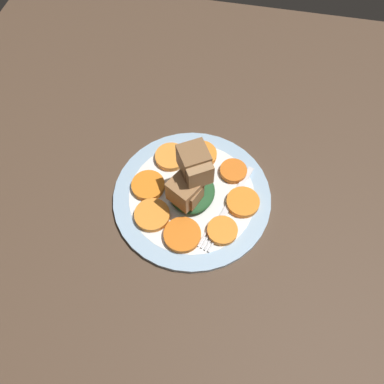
{
  "coord_description": "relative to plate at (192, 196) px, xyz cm",
  "views": [
    {
      "loc": [
        -33.07,
        -6.7,
        63.38
      ],
      "look_at": [
        0.0,
        0.0,
        4.1
      ],
      "focal_mm": 35.0,
      "sensor_mm": 36.0,
      "label": 1
    }
  ],
  "objects": [
    {
      "name": "table_slab",
      "position": [
        0.0,
        0.0,
        -1.52
      ],
      "size": [
        120.0,
        120.0,
        2.0
      ],
      "primitive_type": "cube",
      "color": "#4C3828",
      "rests_on": "ground"
    },
    {
      "name": "plate",
      "position": [
        0.0,
        0.0,
        0.0
      ],
      "size": [
        29.21,
        29.21,
        1.05
      ],
      "color": "#99B7D1",
      "rests_on": "table_slab"
    },
    {
      "name": "carrot_slice_0",
      "position": [
        6.3,
        -6.74,
        1.14
      ],
      "size": [
        5.14,
        5.14,
        1.13
      ],
      "primitive_type": "cylinder",
      "color": "orange",
      "rests_on": "plate"
    },
    {
      "name": "carrot_slice_1",
      "position": [
        8.83,
        -0.04,
        1.14
      ],
      "size": [
        6.15,
        6.15,
        1.13
      ],
      "primitive_type": "cylinder",
      "color": "orange",
      "rests_on": "plate"
    },
    {
      "name": "carrot_slice_2",
      "position": [
        7.14,
        5.64,
        1.14
      ],
      "size": [
        6.15,
        6.15,
        1.13
      ],
      "primitive_type": "cylinder",
      "color": "orange",
      "rests_on": "plate"
    },
    {
      "name": "carrot_slice_3",
      "position": [
        0.2,
        8.32,
        1.14
      ],
      "size": [
        6.19,
        6.19,
        1.13
      ],
      "primitive_type": "cylinder",
      "color": "orange",
      "rests_on": "plate"
    },
    {
      "name": "carrot_slice_4",
      "position": [
        -5.77,
        6.07,
        1.14
      ],
      "size": [
        6.31,
        6.31,
        1.13
      ],
      "primitive_type": "cylinder",
      "color": "orange",
      "rests_on": "plate"
    },
    {
      "name": "carrot_slice_5",
      "position": [
        -8.44,
        -0.17,
        1.14
      ],
      "size": [
        6.49,
        6.49,
        1.13
      ],
      "primitive_type": "cylinder",
      "color": "orange",
      "rests_on": "plate"
    },
    {
      "name": "carrot_slice_6",
      "position": [
        -6.28,
        -6.64,
        1.14
      ],
      "size": [
        5.33,
        5.33,
        1.13
      ],
      "primitive_type": "cylinder",
      "color": "orange",
      "rests_on": "plate"
    },
    {
      "name": "carrot_slice_7",
      "position": [
        0.49,
        -9.4,
        1.14
      ],
      "size": [
        6.01,
        6.01,
        1.13
      ],
      "primitive_type": "cylinder",
      "color": "orange",
      "rests_on": "plate"
    },
    {
      "name": "center_pile",
      "position": [
        -0.32,
        0.07,
        5.58
      ],
      "size": [
        9.89,
        8.35,
        11.63
      ],
      "color": "#235128",
      "rests_on": "plate"
    },
    {
      "name": "fork",
      "position": [
        -1.59,
        -6.84,
        0.78
      ],
      "size": [
        18.61,
        7.69,
        0.4
      ],
      "rotation": [
        0.0,
        0.0,
        -0.32
      ],
      "color": "silver",
      "rests_on": "plate"
    }
  ]
}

